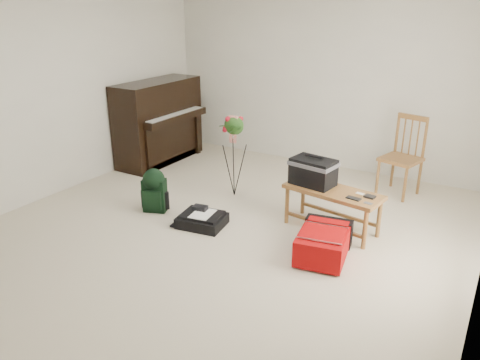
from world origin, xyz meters
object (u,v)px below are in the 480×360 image
Objects in this scene: piano at (159,123)px; dining_chair at (402,157)px; bench at (318,178)px; black_duffel at (202,219)px; red_suitcase at (325,241)px; green_backpack at (154,188)px; flower_stand at (234,156)px.

piano reaches higher than dining_chair.
piano is at bearing 171.61° from bench.
piano is 2.70× the size of black_duffel.
red_suitcase is 1.35× the size of black_duffel.
piano is 2.00× the size of red_suitcase.
black_duffel is at bearing -39.57° from piano.
dining_chair reaches higher than black_duffel.
bench is 1.08× the size of dining_chair.
green_backpack is (-2.37, -2.08, -0.21)m from dining_chair.
black_duffel is at bearing 174.39° from red_suitcase.
flower_stand reaches higher than dining_chair.
green_backpack is (-2.13, -0.07, 0.14)m from red_suitcase.
black_duffel is 1.04× the size of green_backpack.
black_duffel is (1.90, -1.57, -0.52)m from piano.
dining_chair is at bearing 43.06° from black_duffel.
piano is 2.81× the size of green_backpack.
bench is at bearing -95.63° from dining_chair.
dining_chair is 1.84× the size of black_duffel.
red_suitcase is at bearing -19.34° from green_backpack.
flower_stand is (1.74, -0.62, -0.07)m from piano.
black_duffel is 0.75m from green_backpack.
black_duffel is (-1.65, -2.11, -0.42)m from dining_chair.
red_suitcase is 1.43m from black_duffel.
flower_stand is (-1.58, 0.84, 0.37)m from red_suitcase.
red_suitcase reaches higher than black_duffel.
green_backpack is (-0.71, 0.04, 0.22)m from black_duffel.
piano is 2.51m from black_duffel.
piano reaches higher than bench.
green_backpack is at bearing 172.04° from red_suitcase.
piano is at bearing -156.05° from dining_chair.
green_backpack is at bearing -123.53° from dining_chair.
dining_chair reaches higher than green_backpack.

